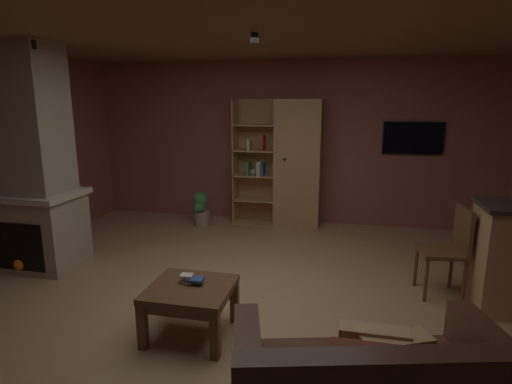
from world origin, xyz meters
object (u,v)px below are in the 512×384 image
stone_fireplace (30,171)px  table_book_2 (187,276)px  bookshelf_cabinet (292,164)px  coffee_table (191,296)px  table_book_1 (196,280)px  dining_chair (450,245)px  table_book_0 (187,281)px  wall_mounted_tv (413,138)px  potted_floor_plant (201,209)px

stone_fireplace → table_book_2: (2.27, -0.97, -0.65)m
bookshelf_cabinet → coffee_table: size_ratio=2.88×
coffee_table → table_book_1: table_book_1 is taller
stone_fireplace → dining_chair: stone_fireplace is taller
dining_chair → table_book_2: bearing=-152.8°
table_book_2 → bookshelf_cabinet: bearing=82.2°
coffee_table → table_book_0: bearing=128.7°
bookshelf_cabinet → table_book_2: bookshelf_cabinet is taller
table_book_0 → wall_mounted_tv: bearing=57.4°
dining_chair → potted_floor_plant: bearing=152.1°
coffee_table → table_book_2: (-0.05, 0.06, 0.15)m
potted_floor_plant → table_book_1: bearing=-70.7°
stone_fireplace → table_book_1: bearing=-22.5°
table_book_1 → table_book_2: table_book_2 is taller
table_book_1 → bookshelf_cabinet: bearing=83.7°
table_book_0 → potted_floor_plant: potted_floor_plant is taller
potted_floor_plant → bookshelf_cabinet: bearing=13.7°
bookshelf_cabinet → table_book_0: (-0.44, -3.26, -0.52)m
dining_chair → wall_mounted_tv: size_ratio=1.07×
stone_fireplace → potted_floor_plant: bearing=55.9°
dining_chair → potted_floor_plant: 3.71m
table_book_1 → potted_floor_plant: size_ratio=0.24×
potted_floor_plant → coffee_table: bearing=-71.6°
stone_fireplace → table_book_0: stone_fireplace is taller
stone_fireplace → table_book_1: 2.63m
stone_fireplace → coffee_table: bearing=-23.8°
table_book_1 → potted_floor_plant: potted_floor_plant is taller
table_book_0 → wall_mounted_tv: (2.22, 3.47, 0.94)m
coffee_table → table_book_2: bearing=131.8°
bookshelf_cabinet → wall_mounted_tv: size_ratio=2.28×
coffee_table → dining_chair: (2.27, 1.26, 0.18)m
table_book_0 → table_book_2: (-0.00, -0.00, 0.05)m
dining_chair → coffee_table: bearing=-151.1°
potted_floor_plant → table_book_0: bearing=-72.1°
coffee_table → table_book_0: 0.13m
table_book_1 → potted_floor_plant: 3.12m
stone_fireplace → table_book_1: size_ratio=19.68×
bookshelf_cabinet → table_book_1: 3.33m
table_book_1 → table_book_2: bearing=173.2°
bookshelf_cabinet → potted_floor_plant: (-1.39, -0.34, -0.70)m
stone_fireplace → bookshelf_cabinet: stone_fireplace is taller
table_book_0 → dining_chair: (2.33, 1.19, 0.08)m
dining_chair → wall_mounted_tv: (-0.11, 2.28, 0.87)m
stone_fireplace → table_book_0: 2.56m
table_book_1 → potted_floor_plant: (-1.03, 2.94, -0.21)m
table_book_0 → table_book_2: bearing=-112.9°
table_book_0 → table_book_2: table_book_2 is taller
bookshelf_cabinet → coffee_table: bearing=-96.7°
table_book_1 → wall_mounted_tv: wall_mounted_tv is taller
table_book_2 → dining_chair: size_ratio=0.11×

